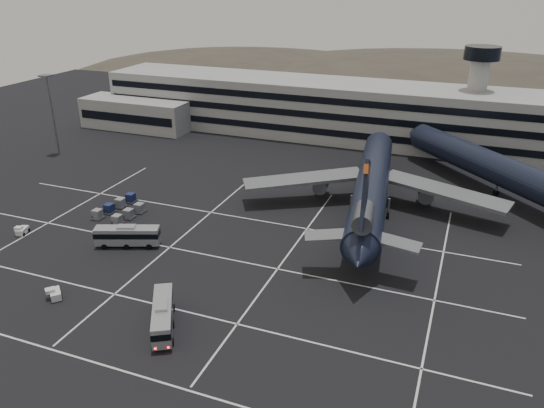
{
  "coord_description": "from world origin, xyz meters",
  "views": [
    {
      "loc": [
        35.27,
        -58.09,
        39.61
      ],
      "look_at": [
        6.92,
        14.88,
        5.0
      ],
      "focal_mm": 35.0,
      "sensor_mm": 36.0,
      "label": 1
    }
  ],
  "objects_px": {
    "tug_a": "(22,230)",
    "uld_cluster": "(121,209)",
    "trijet_main": "(372,186)",
    "bus_near": "(163,314)",
    "bus_far": "(127,235)"
  },
  "relations": [
    {
      "from": "trijet_main",
      "to": "uld_cluster",
      "type": "height_order",
      "value": "trijet_main"
    },
    {
      "from": "tug_a",
      "to": "uld_cluster",
      "type": "distance_m",
      "value": 16.17
    },
    {
      "from": "tug_a",
      "to": "uld_cluster",
      "type": "height_order",
      "value": "uld_cluster"
    },
    {
      "from": "uld_cluster",
      "to": "bus_near",
      "type": "bearing_deg",
      "value": -46.01
    },
    {
      "from": "trijet_main",
      "to": "uld_cluster",
      "type": "distance_m",
      "value": 44.48
    },
    {
      "from": "bus_far",
      "to": "tug_a",
      "type": "relative_size",
      "value": 3.95
    },
    {
      "from": "trijet_main",
      "to": "tug_a",
      "type": "xyz_separation_m",
      "value": [
        -51.33,
        -28.83,
        -4.6
      ]
    },
    {
      "from": "trijet_main",
      "to": "bus_near",
      "type": "xyz_separation_m",
      "value": [
        -16.45,
        -41.86,
        -3.35
      ]
    },
    {
      "from": "trijet_main",
      "to": "uld_cluster",
      "type": "xyz_separation_m",
      "value": [
        -41.16,
        -16.27,
        -4.42
      ]
    },
    {
      "from": "bus_far",
      "to": "tug_a",
      "type": "height_order",
      "value": "bus_far"
    },
    {
      "from": "uld_cluster",
      "to": "trijet_main",
      "type": "bearing_deg",
      "value": 21.57
    },
    {
      "from": "tug_a",
      "to": "uld_cluster",
      "type": "xyz_separation_m",
      "value": [
        10.17,
        12.56,
        0.18
      ]
    },
    {
      "from": "bus_near",
      "to": "bus_far",
      "type": "bearing_deg",
      "value": 105.86
    },
    {
      "from": "bus_near",
      "to": "uld_cluster",
      "type": "relative_size",
      "value": 0.87
    },
    {
      "from": "uld_cluster",
      "to": "bus_far",
      "type": "bearing_deg",
      "value": -49.01
    }
  ]
}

